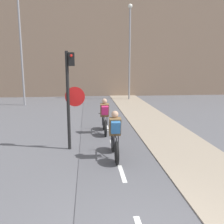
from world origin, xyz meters
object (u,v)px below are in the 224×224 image
Objects in this scene: cyclist_far at (105,117)px; traffic_light_pole at (70,90)px; street_lamp_sidewalk at (130,43)px; cyclist_near at (115,136)px; street_lamp_far at (20,35)px.

traffic_light_pole is at bearing -124.24° from cyclist_far.
traffic_light_pole is 0.44× the size of street_lamp_sidewalk.
traffic_light_pole is 1.89× the size of cyclist_near.
street_lamp_far reaches higher than traffic_light_pole.
traffic_light_pole is 0.41× the size of street_lamp_far.
traffic_light_pole reaches higher than cyclist_near.
cyclist_near is (1.41, -1.02, -1.35)m from traffic_light_pole.
street_lamp_sidewalk reaches higher than cyclist_near.
cyclist_near reaches higher than cyclist_far.
street_lamp_far is at bearing 116.02° from cyclist_near.
cyclist_far is (-2.78, -10.14, -3.86)m from street_lamp_sidewalk.
street_lamp_far is (-3.95, 9.95, 2.83)m from traffic_light_pole.
traffic_light_pole is 11.07m from street_lamp_far.
cyclist_near is 1.04× the size of cyclist_far.
street_lamp_sidewalk is at bearing 14.63° from street_lamp_far.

